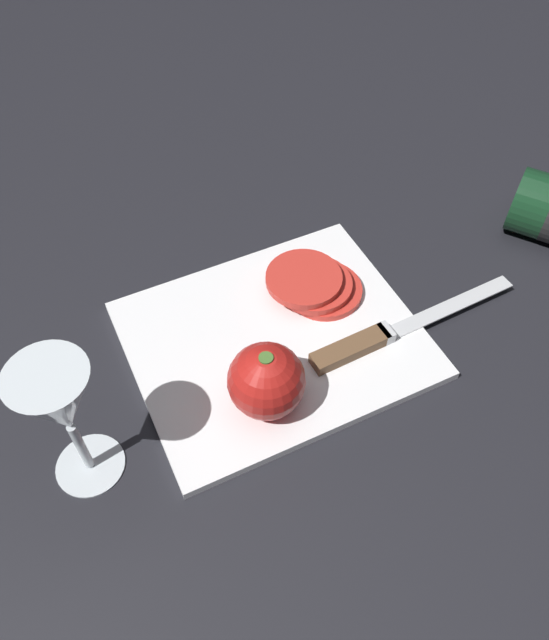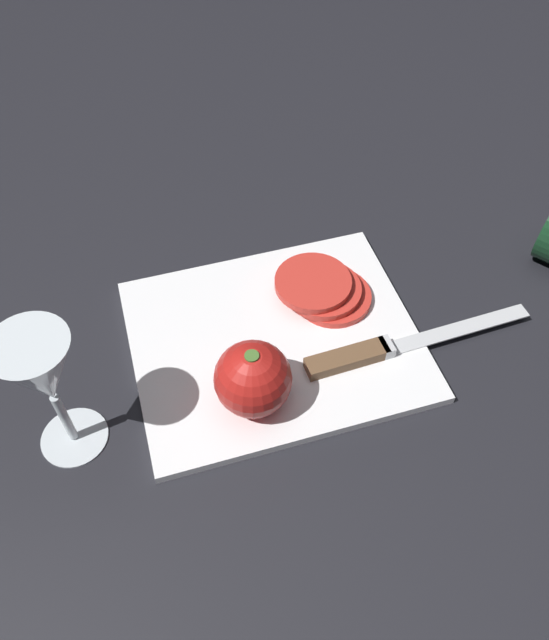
{
  "view_description": "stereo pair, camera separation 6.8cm",
  "coord_description": "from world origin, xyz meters",
  "px_view_note": "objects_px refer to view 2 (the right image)",
  "views": [
    {
      "loc": [
        0.24,
        0.34,
        0.57
      ],
      "look_at": [
        0.05,
        -0.04,
        0.04
      ],
      "focal_mm": 35.0,
      "sensor_mm": 36.0,
      "label": 1
    },
    {
      "loc": [
        0.18,
        0.37,
        0.57
      ],
      "look_at": [
        0.05,
        -0.04,
        0.04
      ],
      "focal_mm": 35.0,
      "sensor_mm": 36.0,
      "label": 2
    }
  ],
  "objects_px": {
    "whole_tomato": "(253,379)",
    "tomato_slice_stack_near": "(323,290)",
    "wine_glass": "(43,377)",
    "knife": "(370,352)"
  },
  "relations": [
    {
      "from": "wine_glass",
      "to": "knife",
      "type": "distance_m",
      "value": 0.33
    },
    {
      "from": "whole_tomato",
      "to": "tomato_slice_stack_near",
      "type": "bearing_deg",
      "value": -135.55
    },
    {
      "from": "whole_tomato",
      "to": "tomato_slice_stack_near",
      "type": "distance_m",
      "value": 0.16
    },
    {
      "from": "wine_glass",
      "to": "tomato_slice_stack_near",
      "type": "height_order",
      "value": "wine_glass"
    },
    {
      "from": "whole_tomato",
      "to": "tomato_slice_stack_near",
      "type": "height_order",
      "value": "whole_tomato"
    },
    {
      "from": "whole_tomato",
      "to": "knife",
      "type": "distance_m",
      "value": 0.14
    },
    {
      "from": "tomato_slice_stack_near",
      "to": "wine_glass",
      "type": "bearing_deg",
      "value": 18.11
    },
    {
      "from": "wine_glass",
      "to": "tomato_slice_stack_near",
      "type": "xyz_separation_m",
      "value": [
        -0.3,
        -0.1,
        -0.09
      ]
    },
    {
      "from": "knife",
      "to": "tomato_slice_stack_near",
      "type": "distance_m",
      "value": 0.1
    },
    {
      "from": "tomato_slice_stack_near",
      "to": "whole_tomato",
      "type": "bearing_deg",
      "value": 44.45
    }
  ]
}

